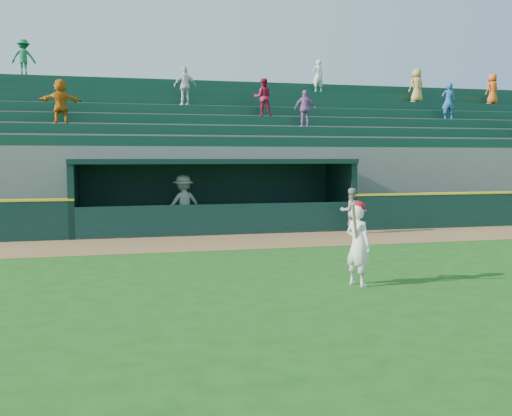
{
  "coord_description": "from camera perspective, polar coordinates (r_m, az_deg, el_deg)",
  "views": [
    {
      "loc": [
        -3.18,
        -11.59,
        2.5
      ],
      "look_at": [
        0.0,
        1.6,
        1.3
      ],
      "focal_mm": 40.0,
      "sensor_mm": 36.0,
      "label": 1
    }
  ],
  "objects": [
    {
      "name": "ground",
      "position": [
        12.28,
        1.76,
        -6.7
      ],
      "size": [
        120.0,
        120.0,
        0.0
      ],
      "primitive_type": "plane",
      "color": "#1A4D13",
      "rests_on": "ground"
    },
    {
      "name": "warning_track",
      "position": [
        16.98,
        -2.62,
        -3.4
      ],
      "size": [
        40.0,
        3.0,
        0.01
      ],
      "primitive_type": "cube",
      "color": "brown",
      "rests_on": "ground"
    },
    {
      "name": "dugout_player_front",
      "position": [
        19.03,
        9.46,
        -0.28
      ],
      "size": [
        0.74,
        0.58,
        1.51
      ],
      "primitive_type": "imported",
      "rotation": [
        0.0,
        0.0,
        3.16
      ],
      "color": "gray",
      "rests_on": "ground"
    },
    {
      "name": "dugout_player_inside",
      "position": [
        19.2,
        -7.27,
        0.42
      ],
      "size": [
        1.4,
        1.04,
        1.93
      ],
      "primitive_type": "imported",
      "rotation": [
        0.0,
        0.0,
        3.43
      ],
      "color": "#9E9E99",
      "rests_on": "ground"
    },
    {
      "name": "dugout",
      "position": [
        19.89,
        -4.34,
        1.74
      ],
      "size": [
        9.4,
        2.8,
        2.46
      ],
      "color": "#60615C",
      "rests_on": "ground"
    },
    {
      "name": "stands",
      "position": [
        24.37,
        -6.07,
        4.78
      ],
      "size": [
        34.5,
        6.3,
        7.48
      ],
      "color": "slate",
      "rests_on": "ground"
    },
    {
      "name": "batter_at_plate",
      "position": [
        11.31,
        10.18,
        -3.46
      ],
      "size": [
        0.63,
        0.79,
        1.68
      ],
      "color": "white",
      "rests_on": "ground"
    }
  ]
}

